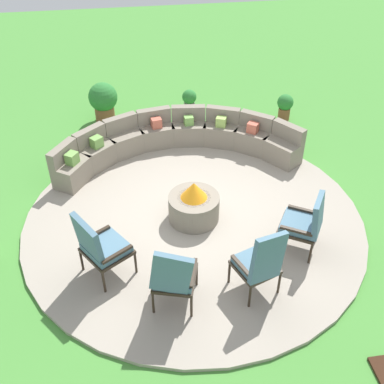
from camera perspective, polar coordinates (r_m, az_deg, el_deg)
The scene contains 11 objects.
ground_plane at distance 7.99m, azimuth 0.21°, elevation -3.42°, with size 24.00×24.00×0.00m, color #478C38.
patio_circle at distance 7.97m, azimuth 0.22°, elevation -3.26°, with size 5.60×5.60×0.06m, color #9E9384.
fire_pit at distance 7.77m, azimuth 0.22°, elevation -1.54°, with size 0.84×0.84×0.72m.
curved_stone_bench at distance 9.35m, azimuth -2.02°, elevation 6.09°, with size 4.70×1.74×0.74m.
lounge_chair_front_left at distance 6.76m, azimuth -10.96°, elevation -6.32°, with size 0.83×0.85×1.14m.
lounge_chair_front_right at distance 6.28m, azimuth -2.20°, elevation -9.92°, with size 0.71×0.74×1.11m.
lounge_chair_back_left at distance 6.47m, azimuth 8.16°, elevation -8.33°, with size 0.70×0.72×1.16m.
lounge_chair_back_right at distance 7.26m, azimuth 13.41°, elevation -3.49°, with size 0.78×0.79×1.01m.
potted_plant_0 at distance 10.87m, azimuth 11.04°, elevation 10.08°, with size 0.35×0.35×0.60m.
potted_plant_1 at distance 10.93m, azimuth -0.32°, elevation 10.87°, with size 0.32×0.32×0.58m.
potted_plant_3 at distance 10.74m, azimuth -10.55°, elevation 10.72°, with size 0.63×0.63×0.88m.
Camera 1 is at (-0.93, -5.95, 5.25)m, focal length 44.64 mm.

